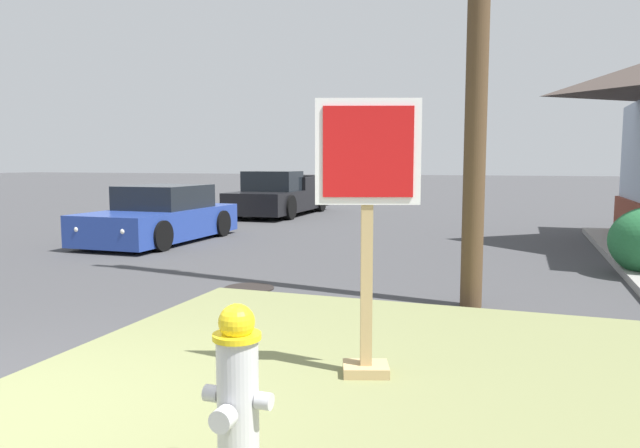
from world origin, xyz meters
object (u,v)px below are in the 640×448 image
at_px(fire_hydrant, 237,399).
at_px(parked_sedan_blue, 161,217).
at_px(stop_sign, 367,240).
at_px(manhole_cover, 249,288).
at_px(pickup_truck_black, 280,197).

bearing_deg(fire_hydrant, parked_sedan_blue, 126.36).
xyz_separation_m(stop_sign, manhole_cover, (-2.43, 2.88, -1.16)).
distance_m(manhole_cover, pickup_truck_black, 11.57).
distance_m(stop_sign, parked_sedan_blue, 9.35).
xyz_separation_m(manhole_cover, pickup_truck_black, (-4.09, 10.81, 0.61)).
height_order(stop_sign, pickup_truck_black, stop_sign).
bearing_deg(fire_hydrant, stop_sign, 81.77).
bearing_deg(parked_sedan_blue, manhole_cover, -43.63).
relative_size(stop_sign, pickup_truck_black, 0.40).
xyz_separation_m(fire_hydrant, manhole_cover, (-2.18, 4.60, -0.53)).
height_order(fire_hydrant, parked_sedan_blue, parked_sedan_blue).
height_order(fire_hydrant, stop_sign, stop_sign).
bearing_deg(pickup_truck_black, stop_sign, -64.50).
xyz_separation_m(manhole_cover, parked_sedan_blue, (-4.03, 3.85, 0.53)).
relative_size(parked_sedan_blue, pickup_truck_black, 0.77).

